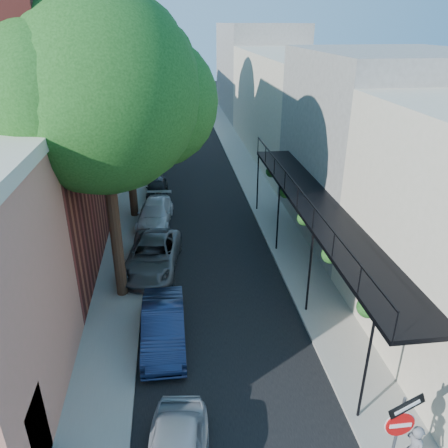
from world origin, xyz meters
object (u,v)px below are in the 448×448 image
object	(u,v)px
oak_near	(114,96)
parked_car_b	(164,326)
parked_car_d	(155,214)
parked_car_e	(157,187)
oak_mid	(131,88)
oak_far	(140,52)
sign_post	(399,428)
parked_car_c	(153,256)

from	to	relation	value
oak_near	parked_car_b	xyz separation A→B (m)	(1.26, -3.33, -7.20)
parked_car_d	parked_car_e	distance (m)	4.32
oak_mid	parked_car_d	world-z (taller)	oak_mid
oak_near	oak_far	distance (m)	17.01
oak_near	parked_car_e	bearing A→B (deg)	85.81
sign_post	parked_car_e	bearing A→B (deg)	105.84
parked_car_b	parked_car_d	bearing A→B (deg)	92.73
oak_near	oak_mid	world-z (taller)	oak_near
parked_car_d	parked_car_c	bearing A→B (deg)	-84.02
oak_far	parked_car_b	size ratio (longest dim) A/B	2.90
oak_mid	parked_car_c	bearing A→B (deg)	-82.52
oak_far	parked_car_b	xyz separation A→B (m)	(1.25, -20.34, -7.58)
parked_car_e	oak_mid	bearing A→B (deg)	-105.72
oak_near	oak_mid	size ratio (longest dim) A/B	1.12
parked_car_e	parked_car_d	bearing A→B (deg)	-89.97
oak_near	oak_mid	bearing A→B (deg)	90.37
parked_car_e	parked_car_b	bearing A→B (deg)	-87.68
sign_post	oak_near	world-z (taller)	oak_near
sign_post	oak_mid	xyz separation A→B (m)	(-6.58, 17.26, 5.02)
oak_far	parked_car_e	world-z (taller)	oak_far
oak_mid	parked_car_b	world-z (taller)	oak_mid
oak_far	parked_car_e	xyz separation A→B (m)	(0.79, -6.11, -7.69)
sign_post	parked_car_d	distance (m)	16.94
oak_near	oak_far	world-z (taller)	oak_far
parked_car_d	oak_mid	bearing A→B (deg)	126.57
sign_post	oak_mid	distance (m)	19.14
oak_near	oak_mid	xyz separation A→B (m)	(-0.05, 7.97, -0.82)
oak_mid	parked_car_e	size ratio (longest dim) A/B	3.04
parked_car_c	sign_post	bearing A→B (deg)	-55.16
oak_near	parked_car_b	distance (m)	8.04
oak_near	parked_car_e	xyz separation A→B (m)	(0.80, 10.90, -7.31)
oak_far	oak_near	bearing A→B (deg)	-90.04
oak_mid	parked_car_e	distance (m)	7.17
sign_post	parked_car_e	xyz separation A→B (m)	(-5.73, 20.19, -1.46)
parked_car_e	sign_post	bearing A→B (deg)	-73.71
oak_near	oak_mid	distance (m)	8.01
sign_post	oak_mid	bearing A→B (deg)	110.86
oak_far	parked_car_d	xyz separation A→B (m)	(0.75, -10.42, -7.64)
parked_car_c	parked_car_d	world-z (taller)	parked_car_c
sign_post	parked_car_d	bearing A→B (deg)	109.94
oak_near	parked_car_c	distance (m)	7.45
oak_near	parked_car_e	size ratio (longest dim) A/B	3.40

